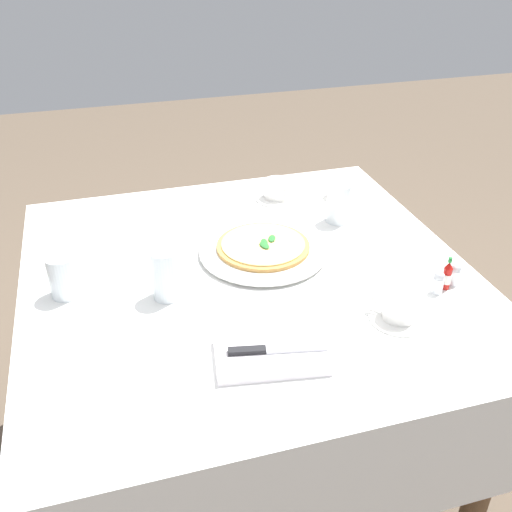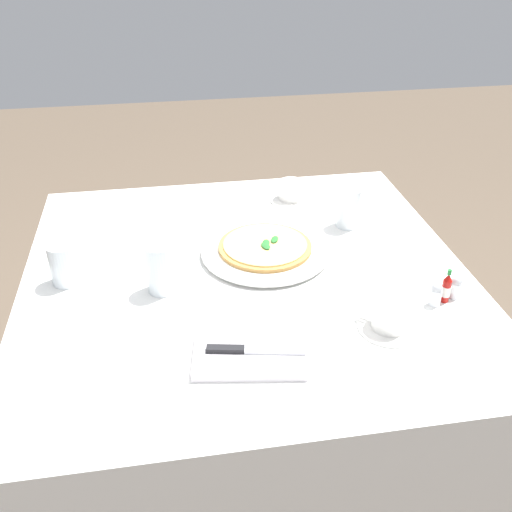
{
  "view_description": "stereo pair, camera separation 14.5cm",
  "coord_description": "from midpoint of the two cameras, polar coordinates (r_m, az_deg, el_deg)",
  "views": [
    {
      "loc": [
        -0.32,
        -1.16,
        1.52
      ],
      "look_at": [
        0.03,
        0.04,
        0.76
      ],
      "focal_mm": 40.99,
      "sensor_mm": 36.0,
      "label": 1
    },
    {
      "loc": [
        -0.17,
        -1.19,
        1.52
      ],
      "look_at": [
        0.03,
        0.04,
        0.76
      ],
      "focal_mm": 40.99,
      "sensor_mm": 36.0,
      "label": 2
    }
  ],
  "objects": [
    {
      "name": "ground_plane",
      "position": [
        1.93,
        -2.87,
        -20.47
      ],
      "size": [
        8.0,
        8.0,
        0.0
      ],
      "primitive_type": "plane",
      "color": "brown"
    },
    {
      "name": "salt_shaker",
      "position": [
        1.42,
        16.09,
        -1.88
      ],
      "size": [
        0.03,
        0.03,
        0.06
      ],
      "color": "white",
      "rests_on": "dining_table"
    },
    {
      "name": "pepper_shaker",
      "position": [
        1.38,
        14.51,
        -2.68
      ],
      "size": [
        0.03,
        0.03,
        0.06
      ],
      "color": "white",
      "rests_on": "dining_table"
    },
    {
      "name": "napkin_folded",
      "position": [
        1.17,
        -2.14,
        -9.77
      ],
      "size": [
        0.24,
        0.16,
        0.02
      ],
      "rotation": [
        0.0,
        0.0,
        -0.15
      ],
      "color": "white",
      "rests_on": "dining_table"
    },
    {
      "name": "coffee_cup_far_right",
      "position": [
        1.77,
        -0.29,
        6.35
      ],
      "size": [
        0.13,
        0.13,
        0.06
      ],
      "color": "white",
      "rests_on": "dining_table"
    },
    {
      "name": "water_glass_right_edge",
      "position": [
        1.41,
        -21.07,
        -2.14
      ],
      "size": [
        0.07,
        0.07,
        0.1
      ],
      "color": "white",
      "rests_on": "dining_table"
    },
    {
      "name": "water_glass_center_back",
      "position": [
        1.64,
        5.53,
        4.87
      ],
      "size": [
        0.07,
        0.07,
        0.11
      ],
      "color": "white",
      "rests_on": "dining_table"
    },
    {
      "name": "coffee_cup_near_left",
      "position": [
        1.78,
        6.04,
        6.51
      ],
      "size": [
        0.13,
        0.13,
        0.07
      ],
      "color": "white",
      "rests_on": "dining_table"
    },
    {
      "name": "coffee_cup_left_edge",
      "position": [
        1.28,
        10.73,
        -5.06
      ],
      "size": [
        0.13,
        0.13,
        0.07
      ],
      "color": "white",
      "rests_on": "dining_table"
    },
    {
      "name": "pizza",
      "position": [
        1.49,
        -2.09,
        0.95
      ],
      "size": [
        0.24,
        0.24,
        0.02
      ],
      "color": "#C68E47",
      "rests_on": "pizza_plate"
    },
    {
      "name": "dinner_knife",
      "position": [
        1.16,
        -2.01,
        -9.24
      ],
      "size": [
        0.2,
        0.06,
        0.01
      ],
      "rotation": [
        0.0,
        0.0,
        -0.19
      ],
      "color": "silver",
      "rests_on": "napkin_folded"
    },
    {
      "name": "hot_sauce_bottle",
      "position": [
        1.4,
        15.37,
        -1.97
      ],
      "size": [
        0.02,
        0.02,
        0.08
      ],
      "color": "#B7140F",
      "rests_on": "dining_table"
    },
    {
      "name": "water_glass_near_right",
      "position": [
        1.34,
        -11.87,
        -1.99
      ],
      "size": [
        0.07,
        0.07,
        0.12
      ],
      "color": "white",
      "rests_on": "dining_table"
    },
    {
      "name": "dining_table",
      "position": [
        1.5,
        -3.47,
        -6.02
      ],
      "size": [
        1.08,
        1.08,
        0.74
      ],
      "color": "white",
      "rests_on": "ground_plane"
    },
    {
      "name": "pizza_plate",
      "position": [
        1.49,
        -2.08,
        0.49
      ],
      "size": [
        0.33,
        0.33,
        0.02
      ],
      "color": "white",
      "rests_on": "dining_table"
    }
  ]
}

